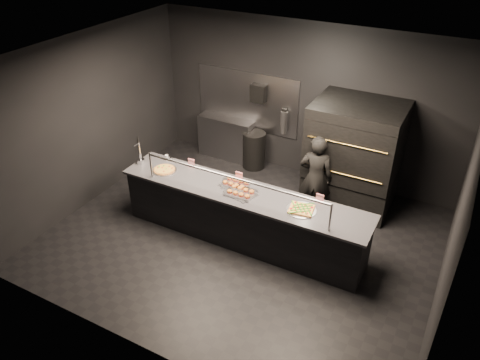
{
  "coord_description": "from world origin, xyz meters",
  "views": [
    {
      "loc": [
        2.82,
        -5.36,
        4.88
      ],
      "look_at": [
        -0.15,
        0.2,
        0.98
      ],
      "focal_mm": 35.0,
      "sensor_mm": 36.0,
      "label": 1
    }
  ],
  "objects_px": {
    "round_pizza": "(164,170)",
    "square_pizza": "(301,209)",
    "towel_dispenser": "(259,93)",
    "slider_tray_b": "(241,192)",
    "beer_tap": "(140,155)",
    "slider_tray_a": "(236,183)",
    "worker": "(315,177)",
    "pizza_oven": "(354,155)",
    "fire_extinguisher": "(284,122)",
    "prep_shelf": "(226,138)",
    "service_counter": "(242,216)",
    "trash_bin": "(254,150)"
  },
  "relations": [
    {
      "from": "round_pizza",
      "to": "square_pizza",
      "type": "xyz_separation_m",
      "value": [
        2.44,
        0.0,
        0.0
      ]
    },
    {
      "from": "towel_dispenser",
      "to": "slider_tray_b",
      "type": "distance_m",
      "value": 2.68
    },
    {
      "from": "beer_tap",
      "to": "slider_tray_a",
      "type": "bearing_deg",
      "value": 5.39
    },
    {
      "from": "worker",
      "to": "square_pizza",
      "type": "bearing_deg",
      "value": 87.71
    },
    {
      "from": "square_pizza",
      "to": "pizza_oven",
      "type": "bearing_deg",
      "value": 83.8
    },
    {
      "from": "round_pizza",
      "to": "worker",
      "type": "xyz_separation_m",
      "value": [
        2.23,
        1.21,
        -0.16
      ]
    },
    {
      "from": "fire_extinguisher",
      "to": "prep_shelf",
      "type": "bearing_deg",
      "value": -176.34
    },
    {
      "from": "towel_dispenser",
      "to": "round_pizza",
      "type": "bearing_deg",
      "value": -102.78
    },
    {
      "from": "prep_shelf",
      "to": "slider_tray_a",
      "type": "height_order",
      "value": "slider_tray_a"
    },
    {
      "from": "pizza_oven",
      "to": "slider_tray_a",
      "type": "relative_size",
      "value": 3.64
    },
    {
      "from": "prep_shelf",
      "to": "towel_dispenser",
      "type": "height_order",
      "value": "towel_dispenser"
    },
    {
      "from": "slider_tray_a",
      "to": "beer_tap",
      "type": "bearing_deg",
      "value": -174.61
    },
    {
      "from": "square_pizza",
      "to": "slider_tray_a",
      "type": "bearing_deg",
      "value": 171.78
    },
    {
      "from": "beer_tap",
      "to": "worker",
      "type": "xyz_separation_m",
      "value": [
        2.73,
        1.2,
        -0.3
      ]
    },
    {
      "from": "towel_dispenser",
      "to": "square_pizza",
      "type": "distance_m",
      "value": 3.13
    },
    {
      "from": "slider_tray_b",
      "to": "prep_shelf",
      "type": "bearing_deg",
      "value": 123.95
    },
    {
      "from": "round_pizza",
      "to": "worker",
      "type": "height_order",
      "value": "worker"
    },
    {
      "from": "pizza_oven",
      "to": "round_pizza",
      "type": "relative_size",
      "value": 4.63
    },
    {
      "from": "service_counter",
      "to": "round_pizza",
      "type": "distance_m",
      "value": 1.52
    },
    {
      "from": "prep_shelf",
      "to": "trash_bin",
      "type": "relative_size",
      "value": 1.56
    },
    {
      "from": "round_pizza",
      "to": "square_pizza",
      "type": "distance_m",
      "value": 2.44
    },
    {
      "from": "slider_tray_a",
      "to": "slider_tray_b",
      "type": "height_order",
      "value": "slider_tray_b"
    },
    {
      "from": "square_pizza",
      "to": "worker",
      "type": "bearing_deg",
      "value": 100.1
    },
    {
      "from": "worker",
      "to": "slider_tray_a",
      "type": "bearing_deg",
      "value": 34.49
    },
    {
      "from": "towel_dispenser",
      "to": "round_pizza",
      "type": "height_order",
      "value": "towel_dispenser"
    },
    {
      "from": "square_pizza",
      "to": "fire_extinguisher",
      "type": "bearing_deg",
      "value": 118.87
    },
    {
      "from": "prep_shelf",
      "to": "trash_bin",
      "type": "bearing_deg",
      "value": -8.13
    },
    {
      "from": "slider_tray_a",
      "to": "worker",
      "type": "xyz_separation_m",
      "value": [
        0.97,
        1.03,
        -0.17
      ]
    },
    {
      "from": "prep_shelf",
      "to": "round_pizza",
      "type": "bearing_deg",
      "value": -86.36
    },
    {
      "from": "square_pizza",
      "to": "worker",
      "type": "xyz_separation_m",
      "value": [
        -0.21,
        1.2,
        -0.17
      ]
    },
    {
      "from": "worker",
      "to": "towel_dispenser",
      "type": "bearing_deg",
      "value": -48.39
    },
    {
      "from": "prep_shelf",
      "to": "towel_dispenser",
      "type": "xyz_separation_m",
      "value": [
        0.7,
        0.07,
        1.1
      ]
    },
    {
      "from": "pizza_oven",
      "to": "beer_tap",
      "type": "xyz_separation_m",
      "value": [
        -3.15,
        -1.93,
        0.11
      ]
    },
    {
      "from": "service_counter",
      "to": "trash_bin",
      "type": "distance_m",
      "value": 2.4
    },
    {
      "from": "pizza_oven",
      "to": "worker",
      "type": "relative_size",
      "value": 1.24
    },
    {
      "from": "round_pizza",
      "to": "slider_tray_b",
      "type": "distance_m",
      "value": 1.45
    },
    {
      "from": "trash_bin",
      "to": "towel_dispenser",
      "type": "bearing_deg",
      "value": 90.0
    },
    {
      "from": "slider_tray_b",
      "to": "fire_extinguisher",
      "type": "bearing_deg",
      "value": 98.1
    },
    {
      "from": "slider_tray_b",
      "to": "square_pizza",
      "type": "xyz_separation_m",
      "value": [
        0.99,
        0.03,
        -0.01
      ]
    },
    {
      "from": "slider_tray_b",
      "to": "square_pizza",
      "type": "height_order",
      "value": "slider_tray_b"
    },
    {
      "from": "service_counter",
      "to": "beer_tap",
      "type": "xyz_separation_m",
      "value": [
        -1.95,
        -0.03,
        0.61
      ]
    },
    {
      "from": "round_pizza",
      "to": "slider_tray_b",
      "type": "height_order",
      "value": "slider_tray_b"
    },
    {
      "from": "service_counter",
      "to": "beer_tap",
      "type": "distance_m",
      "value": 2.04
    },
    {
      "from": "service_counter",
      "to": "square_pizza",
      "type": "distance_m",
      "value": 1.1
    },
    {
      "from": "service_counter",
      "to": "round_pizza",
      "type": "relative_size",
      "value": 9.94
    },
    {
      "from": "prep_shelf",
      "to": "worker",
      "type": "xyz_separation_m",
      "value": [
        2.38,
        -1.15,
        0.32
      ]
    },
    {
      "from": "towel_dispenser",
      "to": "prep_shelf",
      "type": "bearing_deg",
      "value": -174.29
    },
    {
      "from": "slider_tray_a",
      "to": "square_pizza",
      "type": "xyz_separation_m",
      "value": [
        1.18,
        -0.17,
        -0.01
      ]
    },
    {
      "from": "service_counter",
      "to": "round_pizza",
      "type": "xyz_separation_m",
      "value": [
        -1.45,
        -0.04,
        0.47
      ]
    },
    {
      "from": "round_pizza",
      "to": "trash_bin",
      "type": "xyz_separation_m",
      "value": [
        0.55,
        2.26,
        -0.55
      ]
    }
  ]
}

